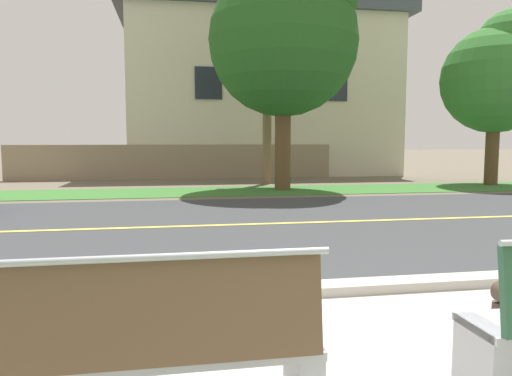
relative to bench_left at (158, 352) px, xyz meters
The scene contains 11 objects.
ground_plane 7.88m from the bench_left, 80.00° to the left, with size 140.00×140.00×0.00m, color #665B4C.
curb_edge 2.53m from the bench_left, 56.94° to the left, with size 44.00×0.30×0.11m, color #ADA89E.
street_asphalt 6.41m from the bench_left, 77.67° to the left, with size 52.00×8.00×0.01m, color #383A3D.
road_centre_line 6.41m from the bench_left, 77.67° to the left, with size 48.00×0.14×0.01m, color #E0CC4C.
far_verge_grass 12.25m from the bench_left, 83.59° to the left, with size 48.00×2.80×0.02m, color #38702D.
bench_left is the anchor object (origin of this frame).
shade_tree_far_left 13.50m from the bench_left, 73.24° to the left, with size 4.59×4.59×7.58m.
shade_tree_left 17.35m from the bench_left, 48.38° to the left, with size 3.65×3.65×6.02m.
palm_tree_tall 16.20m from the bench_left, 76.58° to the left, with size 2.09×1.98×7.98m.
garden_wall 17.44m from the bench_left, 89.28° to the left, with size 13.00×0.36×1.40m, color gray.
house_across_street 21.35m from the bench_left, 78.24° to the left, with size 12.87×6.91×7.67m.
Camera 1 is at (-1.28, -2.22, 1.55)m, focal length 33.83 mm.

